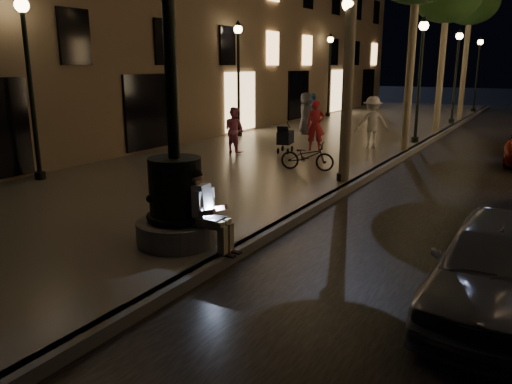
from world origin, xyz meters
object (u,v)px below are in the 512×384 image
Objects in this scene: lamp_left_c at (330,64)px; lamp_left_a at (28,64)px; fountain_lamppost at (175,186)px; pedestrian_dark at (306,113)px; pedestrian_red at (316,125)px; lamp_curb_a at (347,64)px; lamp_curb_c at (457,64)px; tree_far at (471,3)px; pedestrian_white at (372,123)px; pedestrian_blue at (313,112)px; lamp_left_b at (238,64)px; seated_man_laptop at (205,208)px; pedestrian_pink at (234,130)px; bicycle at (307,156)px; lamp_curb_b at (421,64)px; lamp_curb_d at (478,65)px; stroller at (285,138)px; car_front at (499,266)px.

lamp_left_a is at bearing -90.00° from lamp_left_c.
fountain_lamppost reaches higher than lamp_left_a.
fountain_lamppost is 14.56m from pedestrian_dark.
pedestrian_red is (-1.95, 10.18, -0.11)m from fountain_lamppost.
pedestrian_dark is at bearing 121.25° from lamp_curb_a.
fountain_lamppost is 7.00m from lamp_left_a.
lamp_curb_c is 7.10m from lamp_left_c.
tree_far is 12.37m from pedestrian_dark.
lamp_curb_a is 5.39m from pedestrian_red.
lamp_curb_a reaches higher than pedestrian_white.
pedestrian_white is at bearing 12.84° from pedestrian_blue.
pedestrian_red is (4.45, 8.18, -2.14)m from lamp_left_a.
lamp_left_c is at bearing 90.00° from lamp_left_b.
pedestrian_pink is at bearing 120.20° from seated_man_laptop.
pedestrian_blue is at bearing 108.02° from seated_man_laptop.
lamp_left_a is 7.90m from bicycle.
pedestrian_white is 1.03× the size of pedestrian_dark.
lamp_left_b is at bearing 35.31° from bicycle.
pedestrian_pink reaches higher than seated_man_laptop.
tree_far is at bearing -95.44° from pedestrian_pink.
pedestrian_dark is (-4.83, -0.04, -2.12)m from lamp_curb_b.
lamp_curb_d is 1.00× the size of lamp_left_b.
lamp_left_b and lamp_left_c have the same top height.
pedestrian_dark reaches higher than stroller.
seated_man_laptop is at bearing -72.32° from lamp_left_c.
fountain_lamppost reaches higher than pedestrian_white.
tree_far is (0.17, 24.00, 5.52)m from seated_man_laptop.
tree_far is at bearing 114.14° from pedestrian_blue.
pedestrian_red is 0.98× the size of pedestrian_dark.
pedestrian_blue is (-9.30, 14.61, 0.42)m from car_front.
stroller is 1.30m from pedestrian_red.
lamp_curb_a is at bearing -90.00° from lamp_curb_d.
lamp_curb_d is (-0.08, 6.00, -3.20)m from tree_far.
pedestrian_white is (2.27, 2.54, 0.42)m from stroller.
lamp_curb_c is 1.00× the size of lamp_left_a.
lamp_curb_d is at bearing -25.97° from pedestrian_dark.
stroller is at bearing 19.64° from pedestrian_white.
lamp_left_a is 12.36m from pedestrian_dark.
car_front is 17.32m from pedestrian_blue.
seated_man_laptop is at bearing -90.40° from tree_far.
pedestrian_blue is (2.10, -6.90, -2.16)m from lamp_left_c.
pedestrian_blue reaches higher than pedestrian_pink.
stroller is (-3.34, -4.87, -2.50)m from lamp_curb_b.
pedestrian_red is at bearing 14.76° from pedestrian_white.
lamp_left_b is 2.62× the size of pedestrian_dark.
lamp_left_b is at bearing 130.66° from stroller.
tree_far reaches higher than lamp_curb_c.
stroller is at bearing 136.81° from lamp_curb_a.
lamp_left_b is (-6.40, 12.00, 2.02)m from fountain_lamppost.
lamp_left_c is at bearing 8.29° from bicycle.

